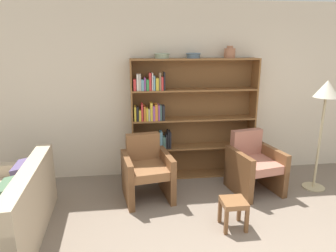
{
  "coord_description": "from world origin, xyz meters",
  "views": [
    {
      "loc": [
        -1.09,
        -1.94,
        2.1
      ],
      "look_at": [
        -0.57,
        2.24,
        0.95
      ],
      "focal_mm": 32.0,
      "sensor_mm": 36.0,
      "label": 1
    }
  ],
  "objects_px": {
    "bowl_cream": "(162,55)",
    "floor_lamp": "(326,98)",
    "bowl_copper": "(193,55)",
    "footstool": "(234,206)",
    "couch": "(5,216)",
    "vase_tall": "(230,53)",
    "armchair_leather": "(147,170)",
    "armchair_cushioned": "(254,165)",
    "bookshelf": "(181,122)"
  },
  "relations": [
    {
      "from": "bowl_cream",
      "to": "floor_lamp",
      "type": "xyz_separation_m",
      "value": [
        2.23,
        -0.69,
        -0.57
      ]
    },
    {
      "from": "bowl_copper",
      "to": "footstool",
      "type": "bearing_deg",
      "value": -82.56
    },
    {
      "from": "couch",
      "to": "footstool",
      "type": "relative_size",
      "value": 5.01
    },
    {
      "from": "bowl_cream",
      "to": "couch",
      "type": "xyz_separation_m",
      "value": [
        -1.89,
        -1.42,
        -1.65
      ]
    },
    {
      "from": "bowl_copper",
      "to": "vase_tall",
      "type": "xyz_separation_m",
      "value": [
        0.56,
        0.0,
        0.03
      ]
    },
    {
      "from": "armchair_leather",
      "to": "armchair_cushioned",
      "type": "relative_size",
      "value": 1.0
    },
    {
      "from": "couch",
      "to": "footstool",
      "type": "xyz_separation_m",
      "value": [
        2.56,
        -0.1,
        -0.01
      ]
    },
    {
      "from": "floor_lamp",
      "to": "armchair_leather",
      "type": "bearing_deg",
      "value": 178.68
    },
    {
      "from": "bowl_cream",
      "to": "armchair_leather",
      "type": "xyz_separation_m",
      "value": [
        -0.29,
        -0.63,
        -1.54
      ]
    },
    {
      "from": "bowl_cream",
      "to": "couch",
      "type": "relative_size",
      "value": 0.13
    },
    {
      "from": "armchair_cushioned",
      "to": "floor_lamp",
      "type": "relative_size",
      "value": 0.53
    },
    {
      "from": "floor_lamp",
      "to": "footstool",
      "type": "bearing_deg",
      "value": -151.97
    },
    {
      "from": "armchair_cushioned",
      "to": "floor_lamp",
      "type": "bearing_deg",
      "value": 165.14
    },
    {
      "from": "bookshelf",
      "to": "vase_tall",
      "type": "height_order",
      "value": "vase_tall"
    },
    {
      "from": "bowl_copper",
      "to": "couch",
      "type": "xyz_separation_m",
      "value": [
        -2.36,
        -1.42,
        -1.66
      ]
    },
    {
      "from": "bowl_copper",
      "to": "footstool",
      "type": "distance_m",
      "value": 2.27
    },
    {
      "from": "footstool",
      "to": "vase_tall",
      "type": "bearing_deg",
      "value": 76.52
    },
    {
      "from": "armchair_cushioned",
      "to": "bowl_cream",
      "type": "bearing_deg",
      "value": -37.6
    },
    {
      "from": "bookshelf",
      "to": "floor_lamp",
      "type": "distance_m",
      "value": 2.1
    },
    {
      "from": "armchair_leather",
      "to": "floor_lamp",
      "type": "bearing_deg",
      "value": 169.68
    },
    {
      "from": "bookshelf",
      "to": "bowl_copper",
      "type": "xyz_separation_m",
      "value": [
        0.17,
        -0.02,
        1.04
      ]
    },
    {
      "from": "vase_tall",
      "to": "armchair_leather",
      "type": "relative_size",
      "value": 0.21
    },
    {
      "from": "couch",
      "to": "armchair_cushioned",
      "type": "relative_size",
      "value": 2.06
    },
    {
      "from": "bowl_cream",
      "to": "couch",
      "type": "bearing_deg",
      "value": -143.1
    },
    {
      "from": "bowl_cream",
      "to": "bowl_copper",
      "type": "bearing_deg",
      "value": -0.0
    },
    {
      "from": "bowl_cream",
      "to": "floor_lamp",
      "type": "height_order",
      "value": "bowl_cream"
    },
    {
      "from": "couch",
      "to": "footstool",
      "type": "bearing_deg",
      "value": -95.55
    },
    {
      "from": "bowl_cream",
      "to": "bowl_copper",
      "type": "distance_m",
      "value": 0.47
    },
    {
      "from": "bookshelf",
      "to": "bowl_copper",
      "type": "bearing_deg",
      "value": -5.75
    },
    {
      "from": "bookshelf",
      "to": "couch",
      "type": "relative_size",
      "value": 1.1
    },
    {
      "from": "bowl_copper",
      "to": "couch",
      "type": "height_order",
      "value": "bowl_copper"
    },
    {
      "from": "vase_tall",
      "to": "armchair_leather",
      "type": "xyz_separation_m",
      "value": [
        -1.33,
        -0.63,
        -1.58
      ]
    },
    {
      "from": "armchair_leather",
      "to": "armchair_cushioned",
      "type": "xyz_separation_m",
      "value": [
        1.57,
        -0.0,
        0.0
      ]
    },
    {
      "from": "bowl_copper",
      "to": "couch",
      "type": "bearing_deg",
      "value": -149.04
    },
    {
      "from": "vase_tall",
      "to": "armchair_cushioned",
      "type": "relative_size",
      "value": 0.21
    },
    {
      "from": "bookshelf",
      "to": "floor_lamp",
      "type": "height_order",
      "value": "bookshelf"
    },
    {
      "from": "bowl_cream",
      "to": "bowl_copper",
      "type": "xyz_separation_m",
      "value": [
        0.47,
        -0.0,
        0.0
      ]
    },
    {
      "from": "couch",
      "to": "bowl_copper",
      "type": "bearing_deg",
      "value": -62.33
    },
    {
      "from": "bowl_cream",
      "to": "footstool",
      "type": "relative_size",
      "value": 0.65
    },
    {
      "from": "bookshelf",
      "to": "bowl_copper",
      "type": "relative_size",
      "value": 8.83
    },
    {
      "from": "armchair_leather",
      "to": "armchair_cushioned",
      "type": "distance_m",
      "value": 1.57
    },
    {
      "from": "bowl_cream",
      "to": "vase_tall",
      "type": "height_order",
      "value": "vase_tall"
    },
    {
      "from": "vase_tall",
      "to": "armchair_leather",
      "type": "height_order",
      "value": "vase_tall"
    },
    {
      "from": "bookshelf",
      "to": "floor_lamp",
      "type": "bearing_deg",
      "value": -20.11
    },
    {
      "from": "bowl_copper",
      "to": "armchair_cushioned",
      "type": "distance_m",
      "value": 1.85
    },
    {
      "from": "bowl_cream",
      "to": "footstool",
      "type": "height_order",
      "value": "bowl_cream"
    },
    {
      "from": "bowl_cream",
      "to": "footstool",
      "type": "xyz_separation_m",
      "value": [
        0.67,
        -1.52,
        -1.67
      ]
    },
    {
      "from": "bowl_cream",
      "to": "couch",
      "type": "distance_m",
      "value": 2.88
    },
    {
      "from": "couch",
      "to": "floor_lamp",
      "type": "distance_m",
      "value": 4.32
    },
    {
      "from": "floor_lamp",
      "to": "footstool",
      "type": "xyz_separation_m",
      "value": [
        -1.56,
        -0.83,
        -1.1
      ]
    }
  ]
}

